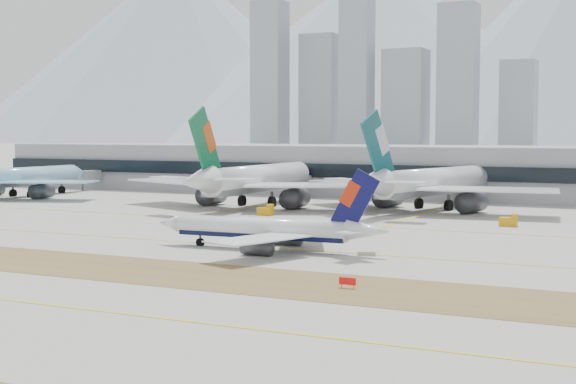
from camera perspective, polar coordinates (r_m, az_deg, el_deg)
The scene contains 11 objects.
ground at distance 142.44m, azimuth -4.17°, elevation -3.46°, with size 3000.00×3000.00×0.00m, color #99958F.
apron_markings at distance 99.57m, azimuth -19.64°, elevation -7.05°, with size 360.00×122.22×0.06m.
taxiing_airliner at distance 130.18m, azimuth -1.35°, elevation -2.71°, with size 40.99×35.63×13.78m.
widebody_korean at distance 248.92m, azimuth -18.59°, elevation 0.92°, with size 58.53×57.13×20.86m.
widebody_eva at distance 206.32m, azimuth -2.39°, elevation 0.83°, with size 71.21×69.39×25.37m.
widebody_cathay at distance 200.73m, azimuth 10.17°, elevation 0.60°, with size 66.44×66.35×24.50m.
terminal at distance 248.03m, azimuth 8.89°, elevation 1.53°, with size 280.00×43.10×15.00m.
hold_sign_right at distance 99.15m, azimuth 4.25°, elevation -6.35°, with size 2.20×0.15×1.35m.
gse_c at distance 169.40m, azimuth 15.45°, elevation -2.01°, with size 3.55×2.00×2.60m.
gse_b at distance 184.95m, azimuth -1.57°, elevation -1.34°, with size 3.55×2.00×2.60m.
city_skyline at distance 603.52m, azimuth 8.17°, elevation 7.15°, with size 342.00×49.80×140.00m.
Camera 1 is at (69.02, -123.12, 19.15)m, focal length 50.00 mm.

